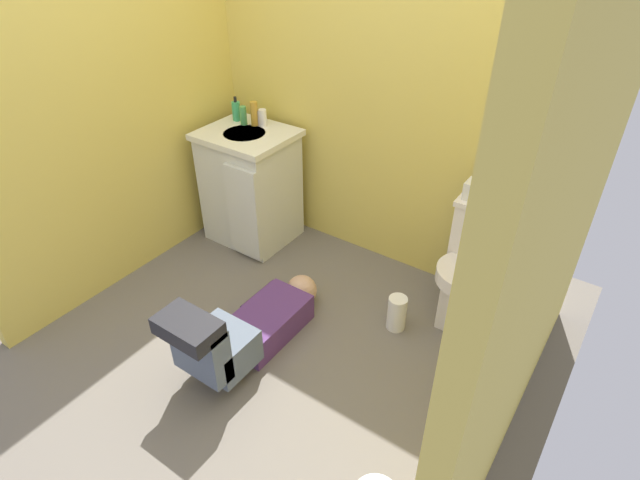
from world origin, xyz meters
TOP-DOWN VIEW (x-y plane):
  - ground_plane at (0.00, 0.00)m, footprint 2.91×2.99m
  - wall_back at (0.00, 1.04)m, footprint 2.57×0.08m
  - wall_left at (-1.25, 0.00)m, footprint 0.08×1.99m
  - wall_right at (1.25, 0.00)m, footprint 0.08×1.99m
  - toilet at (0.81, 0.72)m, footprint 0.36×0.46m
  - vanity_cabinet at (-0.82, 0.68)m, footprint 0.60×0.53m
  - faucet at (-0.82, 0.82)m, footprint 0.02×0.02m
  - person_plumber at (-0.09, -0.24)m, footprint 0.39×1.06m
  - tissue_box at (0.76, 0.81)m, footprint 0.22×0.11m
  - toiletry_bag at (0.91, 0.81)m, footprint 0.12×0.09m
  - soap_dispenser at (-1.01, 0.80)m, footprint 0.06×0.06m
  - bottle_green at (-0.92, 0.77)m, footprint 0.05×0.05m
  - bottle_amber at (-0.85, 0.80)m, footprint 0.05×0.05m
  - bottle_white at (-0.80, 0.83)m, footprint 0.05×0.05m
  - paper_towel_roll at (0.51, 0.40)m, footprint 0.11×0.11m

SIDE VIEW (x-z plane):
  - ground_plane at x=0.00m, z-range -0.04..0.00m
  - paper_towel_roll at x=0.51m, z-range 0.00..0.22m
  - person_plumber at x=-0.09m, z-range -0.08..0.44m
  - toilet at x=0.81m, z-range -0.01..0.74m
  - vanity_cabinet at x=-0.82m, z-range 0.01..0.83m
  - tissue_box at x=0.76m, z-range 0.75..0.85m
  - toiletry_bag at x=0.91m, z-range 0.75..0.86m
  - faucet at x=-0.82m, z-range 0.82..0.92m
  - bottle_white at x=-0.80m, z-range 0.82..0.93m
  - bottle_green at x=-0.92m, z-range 0.82..0.95m
  - soap_dispenser at x=-1.01m, z-range 0.80..0.97m
  - bottle_amber at x=-0.85m, z-range 0.82..0.98m
  - wall_back at x=0.00m, z-range 0.00..2.40m
  - wall_left at x=-1.25m, z-range 0.00..2.40m
  - wall_right at x=1.25m, z-range 0.00..2.40m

